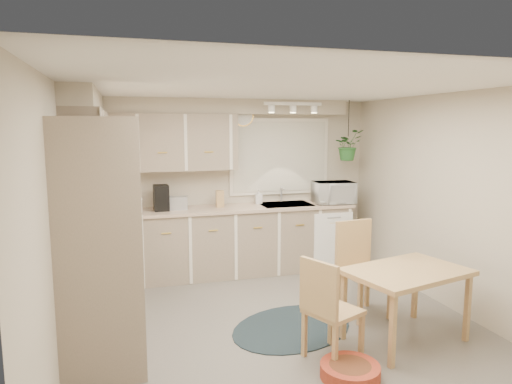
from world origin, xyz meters
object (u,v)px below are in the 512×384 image
dining_table (405,305)px  chair_back (365,270)px  chair_left (333,308)px  braided_rug (292,327)px  microwave (334,190)px  pet_bed (350,371)px

dining_table → chair_back: chair_back is taller
chair_left → chair_back: 1.04m
dining_table → braided_rug: bearing=150.4°
chair_left → braided_rug: 0.81m
chair_back → microwave: 1.85m
microwave → chair_left: bearing=-111.1°
dining_table → chair_left: chair_left is taller
microwave → braided_rug: bearing=-121.6°
chair_left → dining_table: bearing=74.8°
chair_back → braided_rug: bearing=-2.0°
chair_back → pet_bed: 1.39m
chair_back → pet_bed: size_ratio=2.07×
braided_rug → microwave: microwave is taller
chair_back → dining_table: bearing=89.7°
chair_left → chair_back: size_ratio=0.91×
dining_table → braided_rug: 1.14m
dining_table → chair_back: bearing=97.8°
chair_left → pet_bed: bearing=-25.0°
chair_left → braided_rug: chair_left is taller
dining_table → chair_left: size_ratio=1.21×
chair_left → chair_back: bearing=112.2°
chair_left → microwave: size_ratio=1.64×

